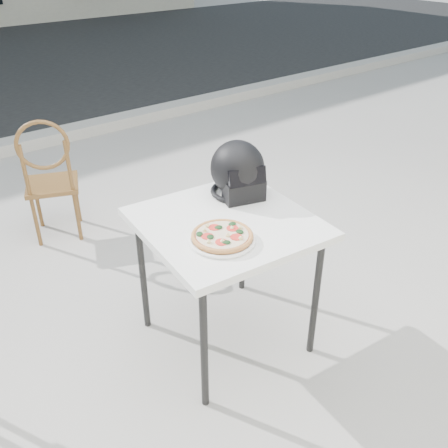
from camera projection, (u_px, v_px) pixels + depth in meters
ground at (169, 293)px, 3.17m from camera, size 80.00×80.00×0.00m
curb at (11, 146)px, 5.17m from camera, size 30.00×0.25×0.12m
cafe_table_main at (226, 232)px, 2.47m from camera, size 0.88×0.88×0.76m
plate at (222, 240)px, 2.27m from camera, size 0.37×0.37×0.02m
pizza at (222, 236)px, 2.26m from camera, size 0.29×0.29×0.04m
helmet at (238, 172)px, 2.61m from camera, size 0.36×0.37×0.29m
cafe_chair_main at (49, 173)px, 3.48m from camera, size 0.47×0.47×0.94m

